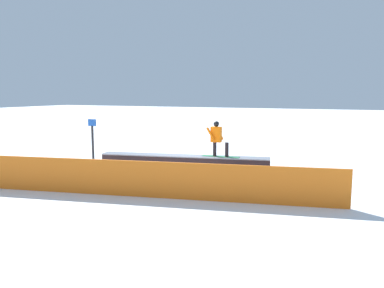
# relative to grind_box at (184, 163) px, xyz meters

# --- Properties ---
(ground_plane) EXTENTS (120.00, 120.00, 0.00)m
(ground_plane) POSITION_rel_grind_box_xyz_m (0.00, 0.00, -0.25)
(ground_plane) COLOR white
(grind_box) EXTENTS (6.80, 2.01, 0.56)m
(grind_box) POSITION_rel_grind_box_xyz_m (0.00, 0.00, 0.00)
(grind_box) COLOR black
(grind_box) RESTS_ON ground_plane
(snowboarder) EXTENTS (1.51, 0.45, 1.40)m
(snowboarder) POSITION_rel_grind_box_xyz_m (-1.32, -0.30, 1.06)
(snowboarder) COLOR #2F8251
(snowboarder) RESTS_ON grind_box
(safety_fence) EXTENTS (12.51, 2.66, 1.08)m
(safety_fence) POSITION_rel_grind_box_xyz_m (0.00, 4.31, 0.29)
(safety_fence) COLOR orange
(safety_fence) RESTS_ON ground_plane
(trail_marker) EXTENTS (0.40, 0.10, 1.93)m
(trail_marker) POSITION_rel_grind_box_xyz_m (4.14, 0.45, 0.78)
(trail_marker) COLOR #262628
(trail_marker) RESTS_ON ground_plane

